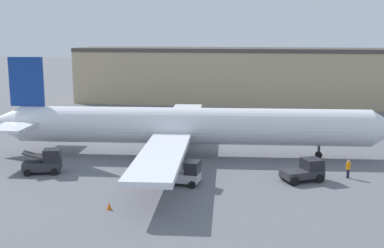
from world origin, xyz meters
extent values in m
plane|color=slate|center=(0.00, 0.00, 0.00)|extent=(400.00, 400.00, 0.00)
cube|color=tan|center=(3.75, 40.12, 4.72)|extent=(64.59, 11.44, 9.43)
cube|color=#47423D|center=(3.75, 40.12, 9.78)|extent=(64.59, 11.67, 0.70)
cylinder|color=white|center=(0.00, 0.00, 3.22)|extent=(36.67, 7.64, 3.79)
cone|color=white|center=(-20.21, -2.16, 3.22)|extent=(4.53, 4.02, 3.60)
cube|color=white|center=(-2.88, 9.84, 2.56)|extent=(5.47, 16.70, 0.50)
cube|color=white|center=(-0.74, -10.23, 2.56)|extent=(5.47, 16.70, 0.50)
cylinder|color=#B7B7BC|center=(-2.62, 7.40, 1.23)|extent=(2.89, 2.13, 1.85)
cylinder|color=#B7B7BC|center=(-1.00, -7.78, 1.23)|extent=(2.89, 2.13, 1.85)
cube|color=navy|center=(-17.38, -1.85, 7.70)|extent=(3.64, 0.74, 5.17)
cube|color=white|center=(-17.82, 2.29, 3.60)|extent=(3.87, 4.88, 0.24)
cube|color=white|center=(-16.94, -6.00, 3.60)|extent=(3.87, 4.88, 0.24)
cylinder|color=#38383D|center=(13.06, 1.39, 0.66)|extent=(0.28, 0.28, 1.33)
cylinder|color=black|center=(13.06, 1.39, 0.35)|extent=(0.73, 0.42, 0.70)
cylinder|color=#38383D|center=(-1.55, -2.64, 0.66)|extent=(0.28, 0.28, 1.33)
cylinder|color=black|center=(-1.55, -2.64, 0.45)|extent=(0.93, 0.44, 0.90)
cylinder|color=#38383D|center=(-2.07, 2.26, 0.66)|extent=(0.28, 0.28, 1.33)
cylinder|color=black|center=(-2.07, 2.26, 0.45)|extent=(0.93, 0.44, 0.90)
cylinder|color=#1E2338|center=(15.10, -5.35, 0.40)|extent=(0.27, 0.27, 0.80)
cylinder|color=orange|center=(15.10, -5.35, 1.12)|extent=(0.37, 0.37, 0.63)
sphere|color=tan|center=(15.10, -5.35, 1.55)|extent=(0.23, 0.23, 0.23)
cube|color=#2D2D33|center=(11.01, -7.02, 0.69)|extent=(3.98, 3.34, 0.64)
cube|color=black|center=(11.87, -6.53, 1.47)|extent=(2.17, 2.21, 0.92)
cylinder|color=black|center=(12.54, -7.22, 0.37)|extent=(0.78, 0.61, 0.74)
cylinder|color=black|center=(11.63, -5.61, 0.37)|extent=(0.78, 0.61, 0.74)
cylinder|color=black|center=(10.38, -8.43, 0.37)|extent=(0.78, 0.61, 0.74)
cylinder|color=black|center=(9.48, -6.82, 0.37)|extent=(0.78, 0.61, 0.74)
cube|color=#2D2D33|center=(-12.41, -8.83, 0.71)|extent=(3.71, 2.57, 0.80)
cube|color=black|center=(-11.51, -8.55, 1.68)|extent=(1.86, 1.84, 1.14)
cube|color=#333333|center=(-12.98, -9.02, 1.71)|extent=(2.34, 1.72, 0.80)
cylinder|color=black|center=(-11.03, -9.24, 0.31)|extent=(0.68, 0.46, 0.62)
cylinder|color=black|center=(-11.53, -7.70, 0.31)|extent=(0.68, 0.46, 0.62)
cylinder|color=black|center=(-13.28, -9.96, 0.31)|extent=(0.68, 0.46, 0.62)
cylinder|color=black|center=(-13.78, -8.43, 0.31)|extent=(0.68, 0.46, 0.62)
cube|color=#B2B2B7|center=(1.12, -9.77, 0.68)|extent=(2.72, 1.90, 0.74)
cube|color=black|center=(1.84, -9.84, 1.57)|extent=(1.27, 1.61, 1.05)
cylinder|color=black|center=(1.95, -10.69, 0.31)|extent=(0.64, 0.33, 0.62)
cylinder|color=black|center=(2.09, -9.01, 0.31)|extent=(0.64, 0.33, 0.62)
cylinder|color=black|center=(0.14, -10.54, 0.31)|extent=(0.64, 0.33, 0.62)
cylinder|color=black|center=(0.28, -8.85, 0.31)|extent=(0.64, 0.33, 0.62)
cone|color=#EF590F|center=(-3.13, -16.62, 0.28)|extent=(0.36, 0.36, 0.55)
camera|label=1|loc=(8.83, -48.40, 12.65)|focal=45.00mm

